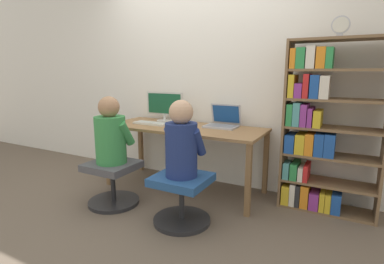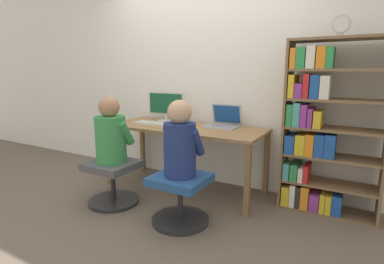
{
  "view_description": "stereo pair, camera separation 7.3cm",
  "coord_description": "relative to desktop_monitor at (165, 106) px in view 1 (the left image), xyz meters",
  "views": [
    {
      "loc": [
        1.64,
        -2.51,
        1.34
      ],
      "look_at": [
        0.2,
        0.18,
        0.72
      ],
      "focal_mm": 28.0,
      "sensor_mm": 36.0,
      "label": 1
    },
    {
      "loc": [
        1.7,
        -2.48,
        1.34
      ],
      "look_at": [
        0.2,
        0.18,
        0.72
      ],
      "focal_mm": 28.0,
      "sensor_mm": 36.0,
      "label": 2
    }
  ],
  "objects": [
    {
      "name": "bookshelf",
      "position": [
        1.77,
        -0.05,
        -0.13
      ],
      "size": [
        0.87,
        0.32,
        1.63
      ],
      "color": "brown",
      "rests_on": "ground_plane"
    },
    {
      "name": "person_at_monitor",
      "position": [
        -0.05,
        -0.9,
        -0.19
      ],
      "size": [
        0.37,
        0.32,
        0.67
      ],
      "color": "#388C47",
      "rests_on": "office_chair_left"
    },
    {
      "name": "person_at_laptop",
      "position": [
        0.76,
        -0.91,
        -0.18
      ],
      "size": [
        0.34,
        0.31,
        0.67
      ],
      "color": "navy",
      "rests_on": "office_chair_right"
    },
    {
      "name": "desk",
      "position": [
        0.39,
        -0.21,
        -0.26
      ],
      "size": [
        1.8,
        0.71,
        0.73
      ],
      "color": "olive",
      "rests_on": "ground_plane"
    },
    {
      "name": "keyboard",
      "position": [
        -0.03,
        -0.26,
        -0.17
      ],
      "size": [
        0.42,
        0.15,
        0.03
      ],
      "color": "silver",
      "rests_on": "desk"
    },
    {
      "name": "computer_mouse_by_keyboard",
      "position": [
        0.25,
        -0.25,
        -0.17
      ],
      "size": [
        0.07,
        0.09,
        0.03
      ],
      "color": "silver",
      "rests_on": "desk"
    },
    {
      "name": "wall_back",
      "position": [
        0.39,
        0.21,
        0.38
      ],
      "size": [
        10.0,
        0.05,
        2.6
      ],
      "color": "white",
      "rests_on": "ground_plane"
    },
    {
      "name": "office_chair_left",
      "position": [
        -0.05,
        -0.9,
        -0.67
      ],
      "size": [
        0.52,
        0.52,
        0.44
      ],
      "color": "#262628",
      "rests_on": "ground_plane"
    },
    {
      "name": "desktop_monitor",
      "position": [
        0.0,
        0.0,
        0.0
      ],
      "size": [
        0.52,
        0.2,
        0.36
      ],
      "color": "beige",
      "rests_on": "desk"
    },
    {
      "name": "office_chair_right",
      "position": [
        0.76,
        -0.91,
        -0.67
      ],
      "size": [
        0.52,
        0.52,
        0.44
      ],
      "color": "#262628",
      "rests_on": "ground_plane"
    },
    {
      "name": "desk_clock",
      "position": [
        1.88,
        -0.13,
        0.8
      ],
      "size": [
        0.15,
        0.03,
        0.17
      ],
      "color": "#B2B2B7",
      "rests_on": "bookshelf"
    },
    {
      "name": "laptop",
      "position": [
        0.78,
        -0.02,
        -0.13
      ],
      "size": [
        0.35,
        0.3,
        0.25
      ],
      "color": "#B7B7BC",
      "rests_on": "desk"
    },
    {
      "name": "ground_plane",
      "position": [
        0.39,
        -0.56,
        -0.92
      ],
      "size": [
        14.0,
        14.0,
        0.0
      ],
      "primitive_type": "plane",
      "color": "brown"
    }
  ]
}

